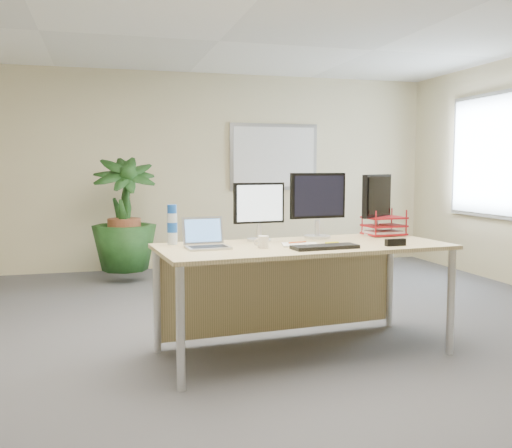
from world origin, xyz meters
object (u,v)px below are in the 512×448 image
object	(u,v)px
desk	(297,266)
floor_plant	(124,221)
monitor_right	(318,201)
laptop	(206,240)
monitor_left	(259,208)

from	to	relation	value
desk	floor_plant	bearing A→B (deg)	111.44
desk	monitor_right	size ratio (longest dim) A/B	4.22
monitor_right	floor_plant	bearing A→B (deg)	117.23
monitor_right	laptop	bearing A→B (deg)	-162.54
desk	monitor_left	distance (m)	0.53
monitor_right	laptop	world-z (taller)	monitor_right
desk	monitor_left	size ratio (longest dim) A/B	4.90
monitor_right	laptop	distance (m)	1.05
laptop	floor_plant	bearing A→B (deg)	98.29
monitor_left	floor_plant	bearing A→B (deg)	108.05
monitor_left	laptop	distance (m)	0.57
monitor_right	monitor_left	bearing A→B (deg)	-174.65
floor_plant	monitor_left	world-z (taller)	floor_plant
floor_plant	monitor_left	size ratio (longest dim) A/B	3.30
desk	laptop	xyz separation A→B (m)	(-0.72, -0.09, 0.24)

